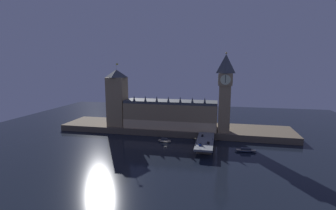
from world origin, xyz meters
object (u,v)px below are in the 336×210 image
street_lamp_near (195,141)px  boat_upstream (164,141)px  boat_downstream (246,150)px  pedestrian_far_rail (199,135)px  pedestrian_mid_walk (213,139)px  clock_tower (225,91)px  pedestrian_near_rail (196,143)px  car_southbound_lead (208,143)px  car_northbound_trail (200,144)px  car_northbound_lead (202,135)px  victoria_tower (117,98)px

street_lamp_near → boat_upstream: size_ratio=0.49×
boat_downstream → pedestrian_far_rail: bearing=161.2°
pedestrian_mid_walk → boat_downstream: (24.62, -3.50, -6.42)m
clock_tower → pedestrian_near_rail: bearing=-115.3°
clock_tower → car_southbound_lead: bearing=-106.1°
car_southbound_lead → boat_upstream: 41.19m
car_southbound_lead → street_lamp_near: street_lamp_near is taller
pedestrian_far_rail → street_lamp_near: (-0.40, -25.08, 2.78)m
clock_tower → street_lamp_near: 59.76m
pedestrian_far_rail → boat_downstream: size_ratio=0.11×
pedestrian_far_rail → street_lamp_near: bearing=-90.9°
car_northbound_trail → pedestrian_mid_walk: pedestrian_mid_walk is taller
clock_tower → car_northbound_lead: size_ratio=16.65×
car_northbound_trail → pedestrian_near_rail: pedestrian_near_rail is taller
car_northbound_lead → pedestrian_far_rail: bearing=177.4°
clock_tower → street_lamp_near: size_ratio=11.81×
victoria_tower → car_northbound_lead: 91.58m
victoria_tower → boat_upstream: victoria_tower is taller
car_southbound_lead → pedestrian_near_rail: (-8.56, -2.59, 0.22)m
victoria_tower → pedestrian_far_rail: 88.85m
car_northbound_lead → boat_downstream: 35.84m
boat_upstream → car_southbound_lead: bearing=-24.0°
pedestrian_mid_walk → street_lamp_near: (-11.81, -16.34, 2.70)m
pedestrian_near_rail → pedestrian_mid_walk: pedestrian_mid_walk is taller
car_southbound_lead → boat_upstream: (-37.22, 16.59, -6.00)m
pedestrian_near_rail → street_lamp_near: size_ratio=0.27×
clock_tower → car_northbound_trail: bearing=-111.0°
pedestrian_far_rail → boat_upstream: size_ratio=0.14×
car_northbound_lead → car_northbound_trail: (-0.00, -23.32, 0.09)m
victoria_tower → pedestrian_mid_walk: (92.99, -33.09, -25.33)m
clock_tower → street_lamp_near: clock_tower is taller
clock_tower → boat_upstream: bearing=-154.8°
street_lamp_near → car_northbound_trail: bearing=26.6°
pedestrian_mid_walk → boat_upstream: bearing=170.2°
car_northbound_lead → victoria_tower: bearing=163.8°
car_northbound_trail → street_lamp_near: 4.69m
pedestrian_near_rail → boat_upstream: 35.04m
boat_downstream → clock_tower: bearing=115.8°
clock_tower → pedestrian_mid_walk: size_ratio=37.92×
car_southbound_lead → pedestrian_far_rail: size_ratio=2.32×
boat_upstream → victoria_tower: bearing=153.7°
pedestrian_far_rail → boat_upstream: pedestrian_far_rail is taller
boat_upstream → pedestrian_mid_walk: bearing=-9.8°
clock_tower → pedestrian_mid_walk: (-8.51, -29.81, -34.76)m
boat_downstream → boat_upstream: bearing=170.8°
victoria_tower → pedestrian_mid_walk: bearing=-19.6°
clock_tower → pedestrian_near_rail: size_ratio=43.56×
pedestrian_near_rail → boat_downstream: 37.61m
car_northbound_trail → car_northbound_lead: bearing=90.0°
pedestrian_far_rail → street_lamp_near: 25.24m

